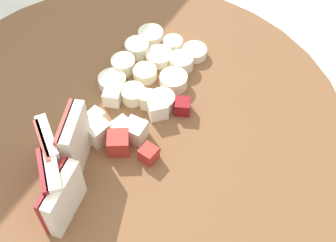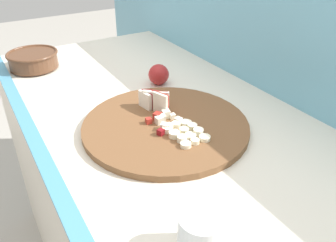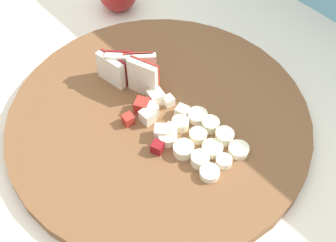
# 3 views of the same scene
# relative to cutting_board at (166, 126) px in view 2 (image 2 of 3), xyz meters

# --- Properties ---
(tiled_countertop) EXTENTS (1.53, 0.74, 0.90)m
(tiled_countertop) POSITION_rel_cutting_board_xyz_m (-0.08, 0.03, -0.46)
(tiled_countertop) COLOR silver
(tiled_countertop) RESTS_ON ground
(tile_backsplash) EXTENTS (2.40, 0.04, 1.27)m
(tile_backsplash) POSITION_rel_cutting_board_xyz_m (-0.08, 0.42, -0.27)
(tile_backsplash) COLOR #6BADC6
(tile_backsplash) RESTS_ON ground
(cutting_board) EXTENTS (0.45, 0.45, 0.02)m
(cutting_board) POSITION_rel_cutting_board_xyz_m (0.00, 0.00, 0.00)
(cutting_board) COLOR brown
(cutting_board) RESTS_ON tiled_countertop
(apple_wedge_fan) EXTENTS (0.10, 0.07, 0.06)m
(apple_wedge_fan) POSITION_rel_cutting_board_xyz_m (-0.08, 0.01, 0.04)
(apple_wedge_fan) COLOR maroon
(apple_wedge_fan) RESTS_ON cutting_board
(apple_dice_pile) EXTENTS (0.10, 0.09, 0.02)m
(apple_dice_pile) POSITION_rel_cutting_board_xyz_m (-0.00, -0.01, 0.02)
(apple_dice_pile) COLOR beige
(apple_dice_pile) RESTS_ON cutting_board
(banana_slice_rows) EXTENTS (0.12, 0.09, 0.02)m
(banana_slice_rows) POSITION_rel_cutting_board_xyz_m (0.08, 0.01, 0.02)
(banana_slice_rows) COLOR white
(banana_slice_rows) RESTS_ON cutting_board
(ceramic_bowl) EXTENTS (0.19, 0.19, 0.07)m
(ceramic_bowl) POSITION_rel_cutting_board_xyz_m (-0.63, -0.21, 0.03)
(ceramic_bowl) COLOR brown
(ceramic_bowl) RESTS_ON tiled_countertop
(small_jar) EXTENTS (0.08, 0.08, 0.08)m
(small_jar) POSITION_rel_cutting_board_xyz_m (0.38, -0.15, 0.03)
(small_jar) COLOR white
(small_jar) RESTS_ON tiled_countertop
(whole_apple) EXTENTS (0.07, 0.07, 0.07)m
(whole_apple) POSITION_rel_cutting_board_xyz_m (-0.26, 0.13, 0.03)
(whole_apple) COLOR #A32323
(whole_apple) RESTS_ON tiled_countertop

